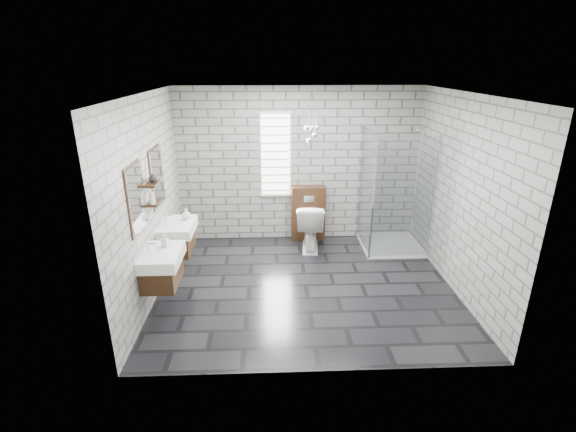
{
  "coord_description": "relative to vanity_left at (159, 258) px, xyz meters",
  "views": [
    {
      "loc": [
        -0.48,
        -5.33,
        3.08
      ],
      "look_at": [
        -0.24,
        0.35,
        0.95
      ],
      "focal_mm": 26.0,
      "sensor_mm": 36.0,
      "label": 1
    }
  ],
  "objects": [
    {
      "name": "shelf_upper",
      "position": [
        -0.12,
        0.52,
        0.82
      ],
      "size": [
        0.14,
        0.3,
        0.03
      ],
      "primitive_type": "cube",
      "color": "#382111",
      "rests_on": "wall_left"
    },
    {
      "name": "wall_front",
      "position": [
        1.91,
        -1.24,
        0.59
      ],
      "size": [
        4.2,
        0.02,
        2.7
      ],
      "primitive_type": "cube",
      "color": "gray",
      "rests_on": "floor"
    },
    {
      "name": "cistern_panel",
      "position": [
        2.08,
        2.27,
        -0.26
      ],
      "size": [
        0.6,
        0.2,
        1.0
      ],
      "primitive_type": "cube",
      "color": "#382111",
      "rests_on": "floor"
    },
    {
      "name": "soap_bottle_a",
      "position": [
        0.07,
        0.14,
        0.18
      ],
      "size": [
        0.1,
        0.1,
        0.17
      ],
      "primitive_type": "imported",
      "rotation": [
        0.0,
        0.0,
        -0.33
      ],
      "color": "#B2B2B2",
      "rests_on": "vanity_left"
    },
    {
      "name": "wall_right",
      "position": [
        4.02,
        0.57,
        0.59
      ],
      "size": [
        0.02,
        3.6,
        2.7
      ],
      "primitive_type": "cube",
      "color": "gray",
      "rests_on": "floor"
    },
    {
      "name": "shower_enclosure",
      "position": [
        3.41,
        1.75,
        -0.25
      ],
      "size": [
        1.0,
        1.0,
        2.03
      ],
      "color": "white",
      "rests_on": "floor"
    },
    {
      "name": "vanity_right",
      "position": [
        0.0,
        0.98,
        0.0
      ],
      "size": [
        0.47,
        0.7,
        1.57
      ],
      "color": "#382111",
      "rests_on": "wall_left"
    },
    {
      "name": "pendant_cluster",
      "position": [
        2.09,
        1.94,
        1.27
      ],
      "size": [
        0.26,
        0.23,
        0.87
      ],
      "color": "silver",
      "rests_on": "ceiling"
    },
    {
      "name": "wall_left",
      "position": [
        -0.2,
        0.57,
        0.59
      ],
      "size": [
        0.02,
        3.6,
        2.7
      ],
      "primitive_type": "cube",
      "color": "gray",
      "rests_on": "floor"
    },
    {
      "name": "floor",
      "position": [
        1.91,
        0.57,
        -0.77
      ],
      "size": [
        4.2,
        3.6,
        0.02
      ],
      "primitive_type": "cube",
      "color": "black",
      "rests_on": "ground"
    },
    {
      "name": "soap_bottle_b",
      "position": [
        0.15,
        1.12,
        0.18
      ],
      "size": [
        0.16,
        0.16,
        0.17
      ],
      "primitive_type": "imported",
      "rotation": [
        0.0,
        0.0,
        0.3
      ],
      "color": "#B2B2B2",
      "rests_on": "vanity_right"
    },
    {
      "name": "vanity_left",
      "position": [
        0.0,
        0.0,
        0.0
      ],
      "size": [
        0.47,
        0.7,
        1.57
      ],
      "color": "#382111",
      "rests_on": "wall_left"
    },
    {
      "name": "soap_bottle_c",
      "position": [
        -0.11,
        0.41,
        0.68
      ],
      "size": [
        0.1,
        0.1,
        0.21
      ],
      "primitive_type": "imported",
      "rotation": [
        0.0,
        0.0,
        -0.35
      ],
      "color": "#B2B2B2",
      "rests_on": "shelf_lower"
    },
    {
      "name": "wall_back",
      "position": [
        1.91,
        2.38,
        0.59
      ],
      "size": [
        4.2,
        0.02,
        2.7
      ],
      "primitive_type": "cube",
      "color": "gray",
      "rests_on": "floor"
    },
    {
      "name": "toilet",
      "position": [
        2.08,
        1.88,
        -0.34
      ],
      "size": [
        0.53,
        0.85,
        0.82
      ],
      "primitive_type": "imported",
      "rotation": [
        0.0,
        0.0,
        3.05
      ],
      "color": "white",
      "rests_on": "floor"
    },
    {
      "name": "vase",
      "position": [
        -0.11,
        0.54,
        0.89
      ],
      "size": [
        0.13,
        0.13,
        0.11
      ],
      "primitive_type": "imported",
      "rotation": [
        0.0,
        0.0,
        0.2
      ],
      "color": "#B2B2B2",
      "rests_on": "shelf_upper"
    },
    {
      "name": "shelf_lower",
      "position": [
        -0.12,
        0.52,
        0.56
      ],
      "size": [
        0.14,
        0.3,
        0.03
      ],
      "primitive_type": "cube",
      "color": "#382111",
      "rests_on": "wall_left"
    },
    {
      "name": "ceiling",
      "position": [
        1.91,
        0.57,
        1.95
      ],
      "size": [
        4.2,
        3.6,
        0.02
      ],
      "primitive_type": "cube",
      "color": "white",
      "rests_on": "wall_back"
    },
    {
      "name": "window",
      "position": [
        1.51,
        2.35,
        0.79
      ],
      "size": [
        0.56,
        0.05,
        1.48
      ],
      "color": "white",
      "rests_on": "wall_back"
    },
    {
      "name": "flush_plate",
      "position": [
        2.08,
        2.16,
        0.04
      ],
      "size": [
        0.18,
        0.01,
        0.12
      ],
      "primitive_type": "cube",
      "color": "silver",
      "rests_on": "cistern_panel"
    }
  ]
}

